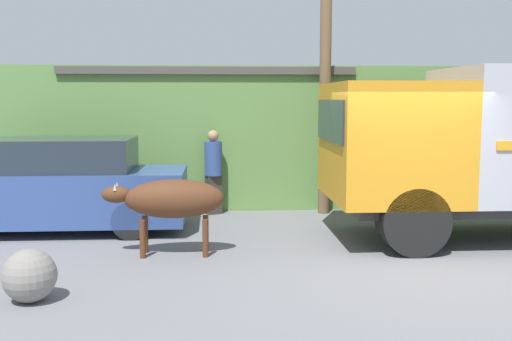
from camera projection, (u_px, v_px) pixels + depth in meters
The scene contains 8 objects.
ground_plane at pixel (407, 259), 8.99m from camera, with size 60.00×60.00×0.00m, color slate.
hillside_embankment at pixel (326, 132), 15.59m from camera, with size 32.00×5.57×3.09m.
building_backdrop at pixel (209, 136), 13.88m from camera, with size 6.22×2.70×3.06m.
brown_cow at pixel (171, 200), 9.15m from camera, with size 1.86×0.60×1.18m.
parked_suv at pixel (57, 187), 10.81m from camera, with size 4.68×1.72×1.69m.
pedestrian_on_hill at pixel (213, 168), 12.43m from camera, with size 0.49×0.49×1.75m.
utility_pole at pixel (325, 66), 12.26m from camera, with size 0.90×0.24×5.91m.
roadside_rock at pixel (30, 276), 7.08m from camera, with size 0.64×0.64×0.64m.
Camera 1 is at (-2.84, -8.60, 2.40)m, focal length 42.00 mm.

